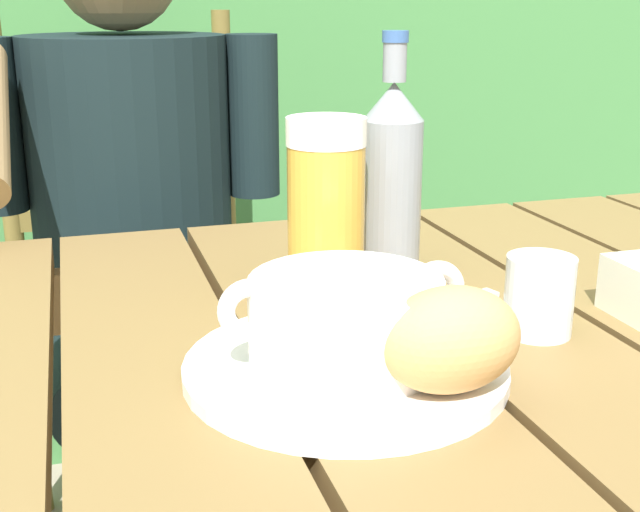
{
  "coord_description": "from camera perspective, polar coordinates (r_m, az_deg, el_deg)",
  "views": [
    {
      "loc": [
        -0.22,
        -0.63,
        1.05
      ],
      "look_at": [
        -0.01,
        0.05,
        0.83
      ],
      "focal_mm": 46.38,
      "sensor_mm": 36.0,
      "label": 1
    }
  ],
  "objects": [
    {
      "name": "dining_table",
      "position": [
        0.76,
        1.85,
        -12.56
      ],
      "size": [
        1.45,
        0.88,
        0.76
      ],
      "color": "brown",
      "rests_on": "ground_plane"
    },
    {
      "name": "chair_near_diner",
      "position": [
        1.61,
        -12.67,
        -3.71
      ],
      "size": [
        0.45,
        0.42,
        1.03
      ],
      "color": "brown",
      "rests_on": "ground_plane"
    },
    {
      "name": "person_eating",
      "position": [
        1.35,
        -12.71,
        2.37
      ],
      "size": [
        0.48,
        0.47,
        1.21
      ],
      "color": "black",
      "rests_on": "ground_plane"
    },
    {
      "name": "serving_plate",
      "position": [
        0.67,
        1.74,
        -7.69
      ],
      "size": [
        0.26,
        0.26,
        0.01
      ],
      "color": "white",
      "rests_on": "dining_table"
    },
    {
      "name": "soup_bowl",
      "position": [
        0.66,
        1.77,
        -4.31
      ],
      "size": [
        0.21,
        0.16,
        0.08
      ],
      "color": "white",
      "rests_on": "serving_plate"
    },
    {
      "name": "bread_roll",
      "position": [
        0.62,
        8.96,
        -5.68
      ],
      "size": [
        0.13,
        0.1,
        0.08
      ],
      "color": "tan",
      "rests_on": "serving_plate"
    },
    {
      "name": "beer_glass",
      "position": [
        0.84,
        0.42,
        3.45
      ],
      "size": [
        0.08,
        0.08,
        0.18
      ],
      "color": "gold",
      "rests_on": "dining_table"
    },
    {
      "name": "beer_bottle",
      "position": [
        0.91,
        4.98,
        5.62
      ],
      "size": [
        0.07,
        0.07,
        0.26
      ],
      "color": "gray",
      "rests_on": "dining_table"
    },
    {
      "name": "water_glass_small",
      "position": [
        0.77,
        14.88,
        -2.65
      ],
      "size": [
        0.06,
        0.06,
        0.07
      ],
      "color": "silver",
      "rests_on": "dining_table"
    },
    {
      "name": "table_knife",
      "position": [
        0.81,
        7.53,
        -3.63
      ],
      "size": [
        0.14,
        0.06,
        0.01
      ],
      "color": "silver",
      "rests_on": "dining_table"
    }
  ]
}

